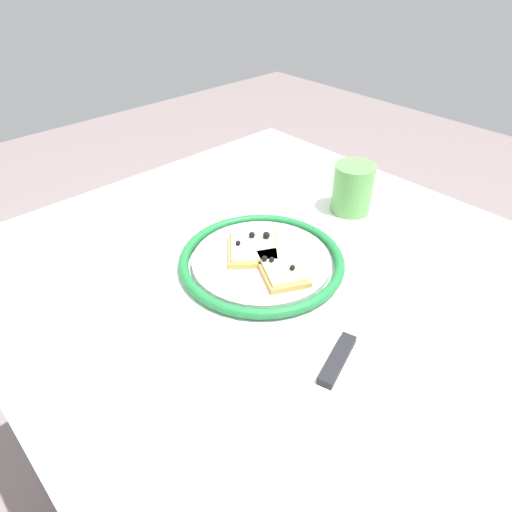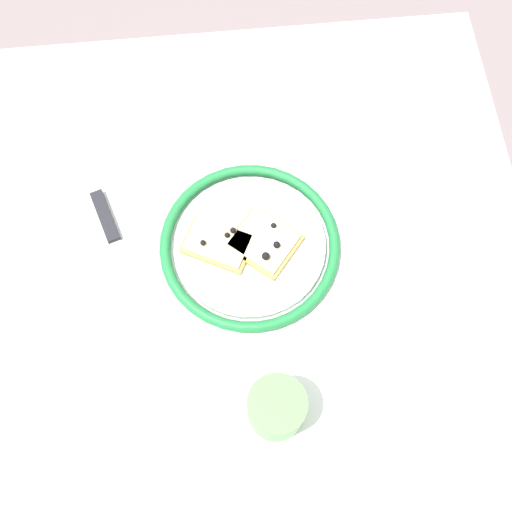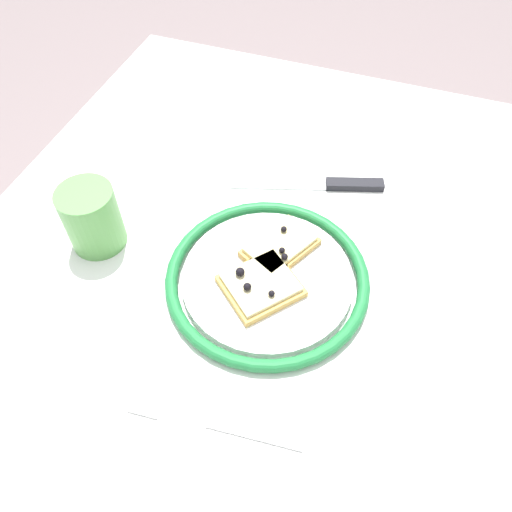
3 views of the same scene
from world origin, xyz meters
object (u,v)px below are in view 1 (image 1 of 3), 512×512
at_px(pizza_slice_near, 254,248).
at_px(pizza_slice_far, 280,267).
at_px(knife, 346,344).
at_px(cup, 353,188).
at_px(plate, 261,260).
at_px(fork, 187,218).
at_px(dining_table, 286,320).

relative_size(pizza_slice_near, pizza_slice_far, 1.06).
xyz_separation_m(knife, cup, (-0.22, 0.29, 0.04)).
height_order(plate, fork, plate).
bearing_deg(pizza_slice_near, pizza_slice_far, -3.93).
bearing_deg(dining_table, cup, 104.00).
height_order(plate, pizza_slice_near, pizza_slice_near).
bearing_deg(pizza_slice_far, cup, 102.40).
distance_m(plate, cup, 0.25).
distance_m(dining_table, fork, 0.27).
height_order(dining_table, cup, cup).
bearing_deg(pizza_slice_far, knife, -13.00).
height_order(pizza_slice_near, cup, cup).
bearing_deg(dining_table, plate, -163.68).
distance_m(plate, fork, 0.20).
height_order(knife, cup, cup).
relative_size(plate, fork, 1.36).
xyz_separation_m(plate, knife, (0.21, -0.04, -0.00)).
bearing_deg(plate, knife, -10.87).
bearing_deg(knife, plate, 169.13).
xyz_separation_m(pizza_slice_far, cup, (-0.06, 0.25, 0.03)).
distance_m(pizza_slice_near, pizza_slice_far, 0.07).
height_order(pizza_slice_far, knife, pizza_slice_far).
relative_size(plate, pizza_slice_near, 2.20).
bearing_deg(knife, pizza_slice_near, 169.57).
relative_size(dining_table, pizza_slice_far, 8.14).
bearing_deg(fork, dining_table, 4.27).
distance_m(plate, pizza_slice_near, 0.03).
distance_m(fork, cup, 0.32).
distance_m(pizza_slice_far, cup, 0.26).
bearing_deg(knife, fork, 175.11).
height_order(plate, knife, plate).
relative_size(pizza_slice_near, knife, 0.53).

